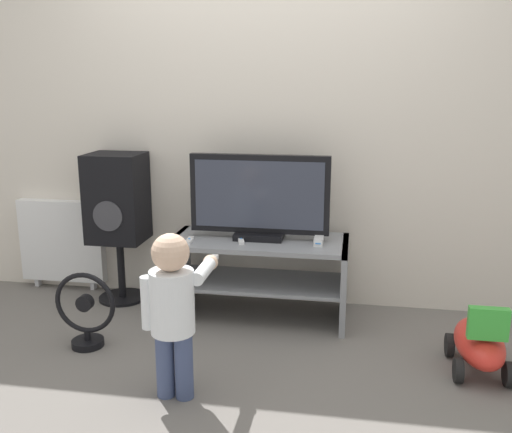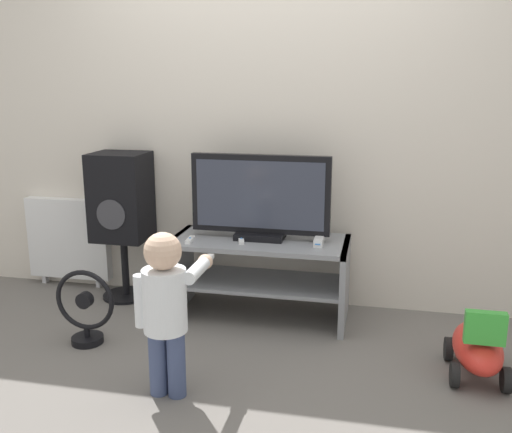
{
  "view_description": "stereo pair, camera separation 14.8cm",
  "coord_description": "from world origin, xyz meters",
  "views": [
    {
      "loc": [
        0.58,
        -3.17,
        1.51
      ],
      "look_at": [
        0.0,
        0.15,
        0.69
      ],
      "focal_mm": 40.0,
      "sensor_mm": 36.0,
      "label": 1
    },
    {
      "loc": [
        0.72,
        -3.14,
        1.51
      ],
      "look_at": [
        0.0,
        0.15,
        0.69
      ],
      "focal_mm": 40.0,
      "sensor_mm": 36.0,
      "label": 2
    }
  ],
  "objects": [
    {
      "name": "child",
      "position": [
        -0.23,
        -0.77,
        0.48
      ],
      "size": [
        0.31,
        0.47,
        0.82
      ],
      "color": "#3F4C72",
      "rests_on": "ground_plane"
    },
    {
      "name": "television",
      "position": [
        0.0,
        0.28,
        0.78
      ],
      "size": [
        0.88,
        0.2,
        0.54
      ],
      "color": "black",
      "rests_on": "tv_stand"
    },
    {
      "name": "ride_on_toy",
      "position": [
        1.26,
        -0.26,
        0.16
      ],
      "size": [
        0.28,
        0.53,
        0.41
      ],
      "color": "red",
      "rests_on": "ground_plane"
    },
    {
      "name": "ground_plane",
      "position": [
        0.0,
        0.0,
        0.0
      ],
      "size": [
        16.0,
        16.0,
        0.0
      ],
      "primitive_type": "plane",
      "color": "slate"
    },
    {
      "name": "tv_stand",
      "position": [
        0.0,
        0.25,
        0.34
      ],
      "size": [
        1.12,
        0.51,
        0.52
      ],
      "color": "gray",
      "rests_on": "ground_plane"
    },
    {
      "name": "game_console",
      "position": [
        0.38,
        0.24,
        0.54
      ],
      "size": [
        0.05,
        0.2,
        0.05
      ],
      "color": "white",
      "rests_on": "tv_stand"
    },
    {
      "name": "radiator",
      "position": [
        -1.5,
        0.52,
        0.36
      ],
      "size": [
        0.63,
        0.08,
        0.66
      ],
      "color": "white",
      "rests_on": "ground_plane"
    },
    {
      "name": "floor_fan",
      "position": [
        -0.9,
        -0.35,
        0.2
      ],
      "size": [
        0.36,
        0.18,
        0.45
      ],
      "color": "black",
      "rests_on": "ground_plane"
    },
    {
      "name": "wall_back",
      "position": [
        0.0,
        0.59,
        1.3
      ],
      "size": [
        10.0,
        0.06,
        2.6
      ],
      "color": "silver",
      "rests_on": "ground_plane"
    },
    {
      "name": "remote_secondary",
      "position": [
        -0.1,
        0.18,
        0.53
      ],
      "size": [
        0.07,
        0.13,
        0.03
      ],
      "color": "white",
      "rests_on": "tv_stand"
    },
    {
      "name": "remote_primary",
      "position": [
        -0.41,
        0.11,
        0.53
      ],
      "size": [
        0.04,
        0.13,
        0.03
      ],
      "color": "white",
      "rests_on": "tv_stand"
    },
    {
      "name": "speaker_tower",
      "position": [
        -0.99,
        0.38,
        0.7
      ],
      "size": [
        0.37,
        0.33,
        1.02
      ],
      "color": "black",
      "rests_on": "ground_plane"
    }
  ]
}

